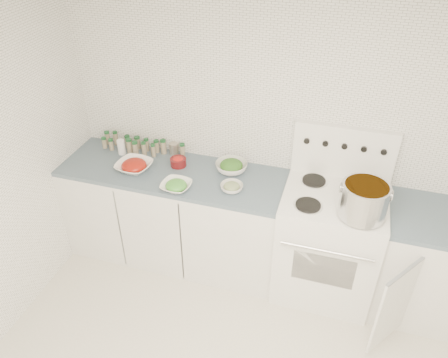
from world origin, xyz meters
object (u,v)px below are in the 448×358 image
stove (328,240)px  bowl_tomato (134,166)px  bowl_snowpea (176,186)px  stock_pot (364,199)px

stove → bowl_tomato: stove is taller
bowl_snowpea → stove: bearing=10.4°
stock_pot → stove: bearing=135.2°
stock_pot → bowl_snowpea: bearing=-178.5°
stove → bowl_snowpea: (-1.18, -0.22, 0.44)m
stock_pot → bowl_tomato: stock_pot is taller
bowl_tomato → bowl_snowpea: size_ratio=1.27×
stock_pot → bowl_tomato: 1.79m
stove → stock_pot: 0.64m
stove → stock_pot: (0.18, -0.18, 0.58)m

